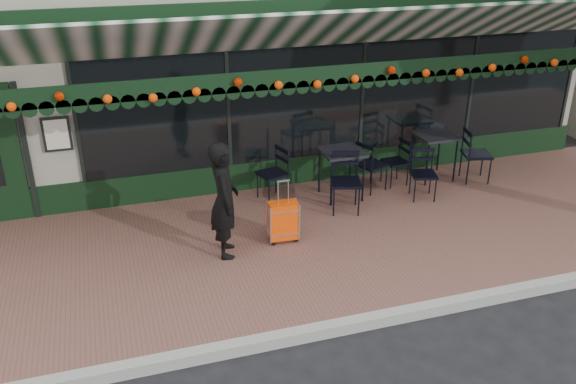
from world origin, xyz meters
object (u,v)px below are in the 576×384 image
object	(u,v)px
woman	(224,200)
cafe_table_b	(342,155)
chair_a_left	(395,162)
chair_a_right	(477,155)
chair_b_right	(372,165)
chair_b_front	(346,183)
suitcase	(283,221)
chair_a_front	(424,175)
cafe_table_a	(435,139)
chair_b_left	(272,174)

from	to	relation	value
woman	cafe_table_b	xyz separation A→B (m)	(2.27, 1.29, -0.08)
cafe_table_b	chair_a_left	world-z (taller)	cafe_table_b
chair_a_right	chair_b_right	distance (m)	1.97
woman	chair_b_front	bearing A→B (deg)	-62.65
woman	suitcase	world-z (taller)	woman
suitcase	chair_a_front	world-z (taller)	suitcase
chair_a_front	chair_b_right	distance (m)	0.90
woman	chair_a_right	world-z (taller)	woman
cafe_table_a	chair_a_right	bearing A→B (deg)	-26.49
cafe_table_a	chair_a_left	world-z (taller)	cafe_table_a
chair_a_left	chair_b_right	bearing A→B (deg)	-83.34
chair_b_left	chair_b_right	size ratio (longest dim) A/B	0.99
chair_a_right	chair_a_front	xyz separation A→B (m)	(-1.28, -0.40, -0.06)
woman	chair_a_right	size ratio (longest dim) A/B	1.72
chair_b_left	chair_b_right	xyz separation A→B (m)	(1.75, -0.14, 0.00)
chair_a_left	chair_b_left	distance (m)	2.26
chair_a_right	cafe_table_a	bearing A→B (deg)	78.05
woman	suitcase	size ratio (longest dim) A/B	1.72
suitcase	chair_b_right	size ratio (longest dim) A/B	1.08
woman	chair_a_front	xyz separation A→B (m)	(3.57, 0.81, -0.42)
chair_a_right	chair_a_front	size ratio (longest dim) A/B	1.15
chair_a_front	chair_b_front	world-z (taller)	chair_b_front
woman	chair_b_left	bearing A→B (deg)	-28.62
cafe_table_b	woman	bearing A→B (deg)	-150.46
chair_a_left	chair_a_front	size ratio (longest dim) A/B	0.97
suitcase	chair_b_front	world-z (taller)	chair_b_front
chair_b_left	chair_b_right	distance (m)	1.76
woman	chair_a_left	size ratio (longest dim) A/B	2.05
cafe_table_b	chair_a_front	size ratio (longest dim) A/B	1.00
chair_a_left	chair_a_right	world-z (taller)	chair_a_right
chair_b_left	chair_b_front	size ratio (longest dim) A/B	0.92
cafe_table_b	chair_a_front	xyz separation A→B (m)	(1.30, -0.48, -0.33)
chair_a_right	chair_b_front	distance (m)	2.75
woman	cafe_table_a	size ratio (longest dim) A/B	2.01
chair_a_front	chair_b_left	size ratio (longest dim) A/B	0.94
suitcase	cafe_table_a	xyz separation A→B (m)	(3.30, 1.45, 0.43)
suitcase	chair_a_front	distance (m)	2.79
suitcase	chair_b_front	distance (m)	1.43
chair_a_left	chair_b_front	xyz separation A→B (m)	(-1.26, -0.74, 0.08)
chair_a_right	chair_b_left	world-z (taller)	chair_a_right
chair_a_left	chair_b_front	distance (m)	1.46
suitcase	chair_b_left	bearing A→B (deg)	83.98
chair_a_right	chair_b_front	bearing A→B (deg)	113.87
woman	chair_b_front	size ratio (longest dim) A/B	1.72
chair_a_left	chair_b_right	xyz separation A→B (m)	(-0.50, -0.11, 0.04)
chair_a_left	chair_a_front	xyz separation A→B (m)	(0.18, -0.70, 0.01)
suitcase	chair_b_left	distance (m)	1.48
woman	chair_a_front	size ratio (longest dim) A/B	1.98
chair_a_front	chair_b_left	distance (m)	2.55
chair_a_right	chair_b_front	size ratio (longest dim) A/B	1.00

